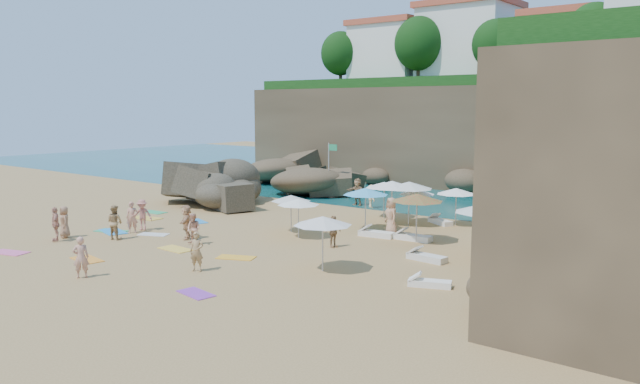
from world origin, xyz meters
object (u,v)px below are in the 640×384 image
Objects in this scene: person_stand_4 at (391,216)px; parasol_0 at (384,185)px; rock_outcrop at (209,205)px; person_stand_3 at (333,231)px; lounger_0 at (413,238)px; parasol_2 at (409,185)px; flag_pole at (330,163)px; person_stand_0 at (132,217)px; person_stand_2 at (371,196)px; person_stand_5 at (357,192)px; person_stand_6 at (81,257)px; person_stand_1 at (115,222)px; parasol_1 at (392,184)px.

parasol_0 is at bearing 160.19° from person_stand_4.
rock_outcrop is at bearing -150.17° from person_stand_4.
lounger_0 is at bearing -18.03° from person_stand_3.
flag_pole is at bearing 148.81° from parasol_2.
parasol_2 is 4.36m from lounger_0.
person_stand_4 is at bearing -39.95° from flag_pole.
person_stand_0 reaches higher than person_stand_2.
person_stand_5 is 1.12× the size of person_stand_6.
person_stand_0 is 13.26m from person_stand_4.
parasol_2 reaches higher than person_stand_1.
person_stand_5 is (-8.26, 7.24, 0.76)m from lounger_0.
person_stand_1 is at bearing -126.78° from parasol_1.
parasol_0 reaches higher than person_stand_3.
parasol_1 reaches higher than person_stand_3.
person_stand_3 is at bearing -90.66° from parasol_2.
parasol_2 is 14.70m from person_stand_0.
person_stand_6 is (9.52, -15.05, 0.80)m from rock_outcrop.
rock_outcrop is 3.14× the size of parasol_0.
person_stand_4 is 14.92m from person_stand_6.
person_stand_3 is at bearing -19.77° from rock_outcrop.
lounger_0 is 1.14× the size of person_stand_6.
flag_pole reaches higher than parasol_1.
person_stand_3 is at bearing -74.27° from parasol_0.
parasol_0 is 18.16m from person_stand_6.
parasol_0 is at bearing -155.45° from person_stand_6.
person_stand_3 is (10.11, 3.72, -0.07)m from person_stand_0.
flag_pole is 1.51× the size of parasol_1.
person_stand_1 is at bearing -104.14° from person_stand_4.
person_stand_6 is at bearing 124.61° from person_stand_1.
parasol_1 is 1.72× the size of person_stand_3.
flag_pole is at bearing 37.30° from person_stand_0.
parasol_1 reaches higher than person_stand_6.
flag_pole is 2.39× the size of person_stand_0.
rock_outcrop is 12.26m from parasol_0.
lounger_0 is at bearing -5.11° from rock_outcrop.
flag_pole is 15.30m from lounger_0.
parasol_0 is 8.36m from person_stand_3.
person_stand_4 is at bearing -53.69° from parasol_0.
parasol_2 is at bearing 120.16° from lounger_0.
person_stand_4 reaches higher than lounger_0.
person_stand_1 is 1.06× the size of person_stand_6.
person_stand_0 reaches higher than lounger_0.
person_stand_2 is at bearing -118.27° from person_stand_1.
rock_outcrop is 3.82× the size of lounger_0.
parasol_0 is 1.50× the size of person_stand_3.
person_stand_1 is 16.31m from person_stand_2.
rock_outcrop is at bearing 69.65° from person_stand_2.
lounger_0 is 9.77m from person_stand_2.
person_stand_3 is 0.93× the size of person_stand_6.
lounger_0 is (2.10, -3.21, -2.08)m from parasol_2.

